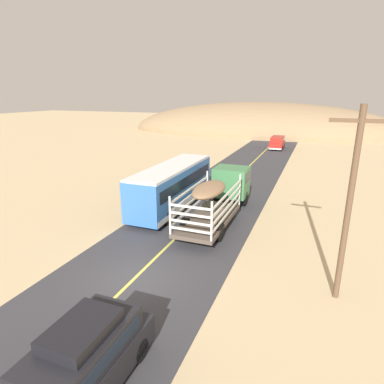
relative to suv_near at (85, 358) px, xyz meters
The scene contains 9 objects.
ground_plane 6.05m from the suv_near, 108.11° to the left, with size 240.00×240.00×0.00m, color #CCB284.
road_surface 6.05m from the suv_near, 108.11° to the left, with size 8.00×120.00×0.02m, color #38383D.
road_centre_line 6.05m from the suv_near, 108.11° to the left, with size 0.16×117.60×0.00m, color #D8CC4C.
suv_near is the anchor object (origin of this frame).
livestock_truck 15.51m from the suv_near, 91.54° to the left, with size 2.53×9.70×3.02m.
bus 15.95m from the suv_near, 105.69° to the left, with size 2.54×10.00×3.21m.
car_far 45.55m from the suv_near, 90.50° to the left, with size 1.90×4.62×1.93m.
power_pole_near 10.68m from the suv_near, 47.71° to the left, with size 2.20×0.24×7.97m.
distant_hill 67.93m from the suv_near, 96.00° to the left, with size 59.74×27.78×12.97m, color #997C5A.
Camera 1 is at (7.34, -11.40, 8.32)m, focal length 30.23 mm.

